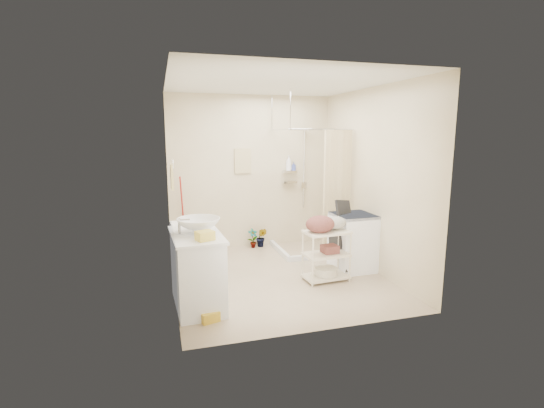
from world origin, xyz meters
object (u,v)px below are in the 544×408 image
at_px(vanity, 197,270).
at_px(washing_machine, 353,242).
at_px(toilet, 199,248).
at_px(laundry_rack, 326,251).

height_order(vanity, washing_machine, vanity).
xyz_separation_m(toilet, laundry_rack, (1.62, -0.68, 0.03)).
relative_size(washing_machine, laundry_rack, 1.00).
bearing_deg(washing_machine, vanity, -166.19).
height_order(washing_machine, laundry_rack, same).
distance_m(vanity, laundry_rack, 1.77).
distance_m(vanity, washing_machine, 2.39).
relative_size(vanity, washing_machine, 1.18).
bearing_deg(vanity, laundry_rack, 7.75).
relative_size(toilet, laundry_rack, 0.93).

